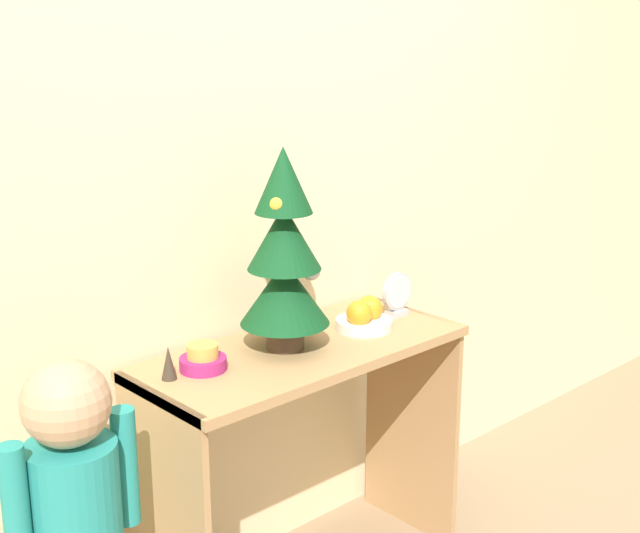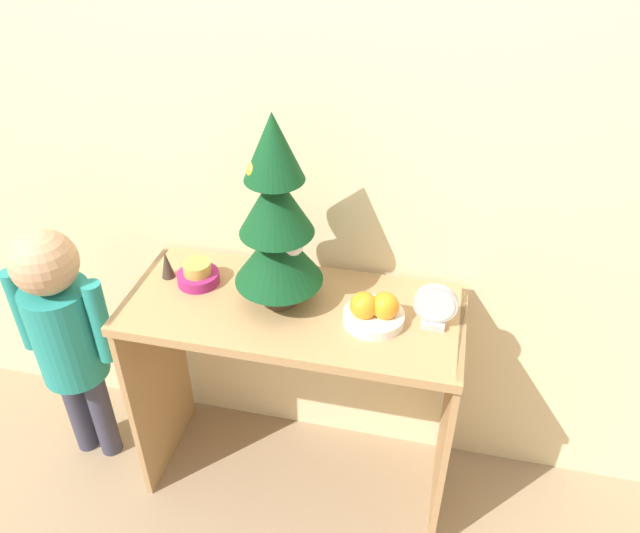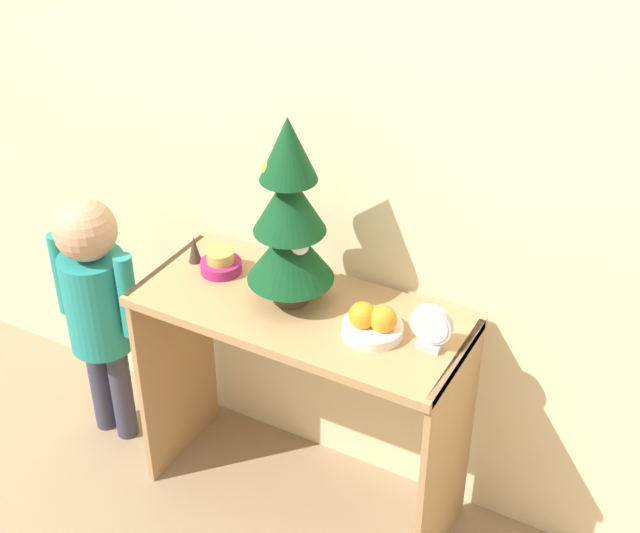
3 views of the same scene
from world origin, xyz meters
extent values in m
cube|color=beige|center=(0.00, 0.48, 1.25)|extent=(7.00, 0.05, 2.50)
cube|color=tan|center=(0.00, 0.22, 0.77)|extent=(1.01, 0.44, 0.03)
cube|color=tan|center=(-0.50, 0.22, 0.39)|extent=(0.02, 0.40, 0.79)
cube|color=tan|center=(0.50, 0.22, 0.39)|extent=(0.02, 0.40, 0.79)
cylinder|color=#4C3828|center=(-0.05, 0.24, 0.81)|extent=(0.11, 0.11, 0.05)
cylinder|color=brown|center=(-0.05, 0.24, 0.86)|extent=(0.02, 0.02, 0.04)
cone|color=#0F421E|center=(-0.05, 0.24, 0.96)|extent=(0.26, 0.26, 0.19)
cone|color=#0F421E|center=(-0.05, 0.24, 1.12)|extent=(0.21, 0.21, 0.19)
cone|color=#0F421E|center=(-0.05, 0.24, 1.28)|extent=(0.16, 0.16, 0.19)
sphere|color=silver|center=(0.02, 0.19, 1.02)|extent=(0.05, 0.05, 0.05)
sphere|color=gold|center=(-0.09, 0.21, 1.23)|extent=(0.04, 0.04, 0.04)
sphere|color=silver|center=(-0.08, 0.22, 1.06)|extent=(0.04, 0.04, 0.04)
cylinder|color=silver|center=(0.24, 0.20, 0.80)|extent=(0.18, 0.18, 0.03)
sphere|color=orange|center=(0.27, 0.21, 0.85)|extent=(0.08, 0.08, 0.08)
sphere|color=orange|center=(0.21, 0.20, 0.85)|extent=(0.08, 0.08, 0.08)
cylinder|color=#9E2366|center=(-0.32, 0.27, 0.81)|extent=(0.13, 0.13, 0.04)
cylinder|color=gold|center=(-0.32, 0.27, 0.84)|extent=(0.09, 0.09, 0.04)
cube|color=#B2B2B7|center=(0.41, 0.22, 0.80)|extent=(0.07, 0.04, 0.02)
cylinder|color=#B2B2B7|center=(0.41, 0.22, 0.87)|extent=(0.12, 0.02, 0.12)
cylinder|color=white|center=(0.41, 0.21, 0.87)|extent=(0.11, 0.00, 0.11)
cone|color=#382D23|center=(-0.42, 0.28, 0.83)|extent=(0.04, 0.04, 0.09)
cylinder|color=#38384C|center=(-0.82, 0.17, 0.20)|extent=(0.08, 0.08, 0.40)
cylinder|color=#38384C|center=(-0.72, 0.17, 0.20)|extent=(0.08, 0.08, 0.40)
cylinder|color=teal|center=(-0.77, 0.17, 0.58)|extent=(0.22, 0.22, 0.36)
sphere|color=tan|center=(-0.77, 0.17, 0.86)|extent=(0.21, 0.21, 0.21)
cylinder|color=teal|center=(-0.91, 0.17, 0.65)|extent=(0.06, 0.06, 0.31)
cylinder|color=teal|center=(-0.63, 0.17, 0.65)|extent=(0.06, 0.06, 0.31)
camera|label=1|loc=(-1.63, -1.61, 1.71)|focal=50.00mm
camera|label=2|loc=(0.40, -1.17, 1.95)|focal=35.00mm
camera|label=3|loc=(1.08, -1.64, 2.32)|focal=50.00mm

